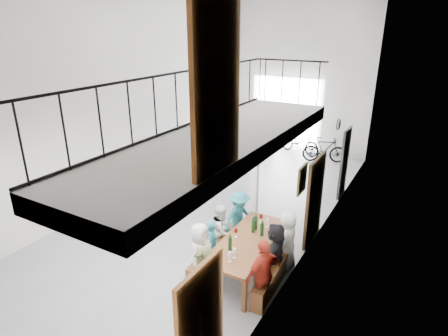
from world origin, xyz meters
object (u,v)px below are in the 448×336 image
Objects in this scene: side_bench at (174,168)px; oak_barrel at (227,140)px; serving_counter at (251,133)px; bench_inner at (219,254)px; bicycle_near at (299,142)px; host_standing at (204,297)px; tasting_table at (248,244)px.

oak_barrel is at bearing 84.32° from side_bench.
oak_barrel is 1.30m from serving_counter.
bench_inner is 7.83m from bicycle_near.
bench_inner is 8.44m from serving_counter.
bench_inner is 1.26× the size of host_standing.
serving_counter is (0.75, 4.27, 0.29)m from side_bench.
bench_inner is at bearing -61.92° from oak_barrel.
host_standing is (4.36, -8.45, 0.39)m from oak_barrel.
host_standing is 0.92× the size of bicycle_near.
bench_inner is at bearing -59.32° from serving_counter.
bench_inner is 1.34× the size of side_bench.
bench_inner is 2.08m from host_standing.
bicycle_near is at bearing 93.44° from bench_inner.
serving_counter is (-3.09, 7.84, 0.26)m from bench_inner.
bench_inner is 1.09× the size of serving_counter.
bicycle_near reaches higher than tasting_table.
tasting_table is 1.17× the size of serving_counter.
bicycle_near is (-1.66, 7.78, -0.24)m from tasting_table.
serving_counter reaches higher than oak_barrel.
tasting_table is at bearing -38.49° from side_bench.
serving_counter is 10.44m from host_standing.
host_standing is at bearing -49.11° from side_bench.
tasting_table reaches higher than bench_inner.
side_bench is 0.94× the size of host_standing.
bicycle_near is at bearing 55.74° from side_bench.
side_bench is 3.08m from oak_barrel.
side_bench is at bearing 140.12° from tasting_table.
oak_barrel is at bearing 114.28° from bench_inner.
bicycle_near is (-0.99, 7.76, 0.23)m from bench_inner.
bench_inner is at bearing -155.15° from bicycle_near.
serving_counter is at bearing 125.75° from host_standing.
side_bench is 5.08m from bicycle_near.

